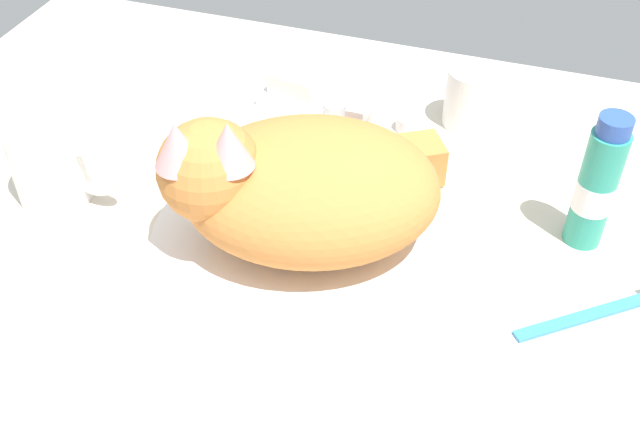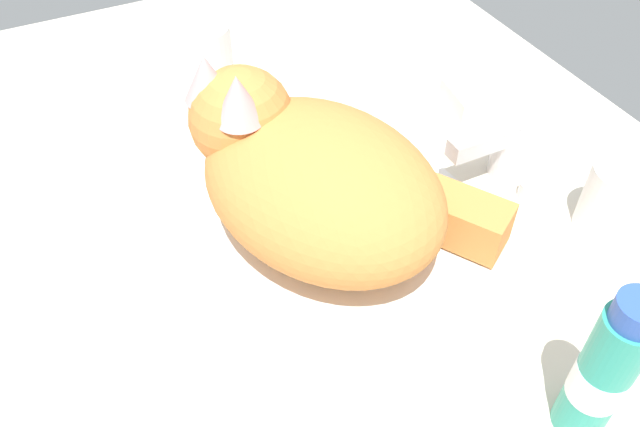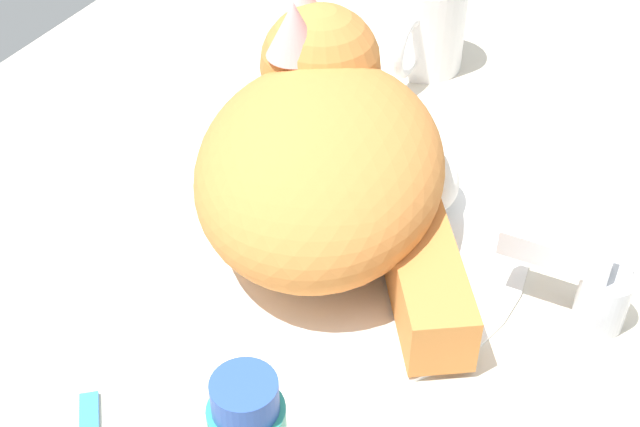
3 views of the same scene
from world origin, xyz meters
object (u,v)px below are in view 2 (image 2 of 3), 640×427
object	(u,v)px
coffee_mug	(202,62)
toothpaste_bottle	(603,373)
rinse_cup	(615,200)
cat	(312,174)
faucet	(501,154)
soap_bar	(470,97)

from	to	relation	value
coffee_mug	toothpaste_bottle	size ratio (longest dim) A/B	0.81
rinse_cup	toothpaste_bottle	size ratio (longest dim) A/B	0.50
cat	coffee_mug	xyz separation A→B (cm)	(-26.33, -1.78, -2.51)
rinse_cup	toothpaste_bottle	distance (cm)	22.29
cat	coffee_mug	bearing A→B (deg)	-176.13
cat	toothpaste_bottle	bearing A→B (deg)	18.55
faucet	soap_bar	size ratio (longest dim) A/B	1.94
cat	toothpaste_bottle	xyz separation A→B (cm)	(26.93, 9.04, -0.20)
cat	rinse_cup	distance (cm)	28.66
cat	soap_bar	size ratio (longest dim) A/B	4.75
cat	soap_bar	distance (cm)	26.32
soap_bar	toothpaste_bottle	xyz separation A→B (cm)	(35.60, -15.39, 4.37)
coffee_mug	soap_bar	xyz separation A→B (cm)	(17.66, 26.21, -2.05)
coffee_mug	rinse_cup	distance (cm)	47.44
cat	soap_bar	xyz separation A→B (cm)	(-8.67, 24.43, -4.57)
rinse_cup	soap_bar	bearing A→B (deg)	-176.74
faucet	cat	distance (cm)	21.45
rinse_cup	faucet	bearing A→B (deg)	-157.04
faucet	toothpaste_bottle	size ratio (longest dim) A/B	0.81
toothpaste_bottle	soap_bar	bearing A→B (deg)	156.62
coffee_mug	toothpaste_bottle	bearing A→B (deg)	11.48
rinse_cup	toothpaste_bottle	bearing A→B (deg)	-48.77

